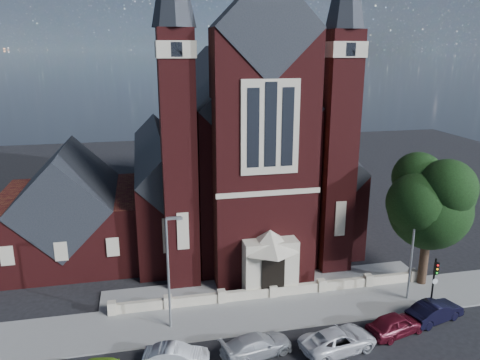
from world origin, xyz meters
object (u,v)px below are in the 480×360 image
(car_navy, at_px, (435,311))
(car_silver_b, at_px, (257,345))
(car_dark_red, at_px, (396,324))
(traffic_signal, at_px, (435,277))
(street_tree, at_px, (434,204))
(parish_hall, at_px, (70,214))
(street_lamp_left, at_px, (169,267))
(street_lamp_right, at_px, (414,244))
(church, at_px, (231,151))
(car_silver_a, at_px, (176,356))
(car_white_suv, at_px, (338,340))

(car_navy, bearing_deg, car_silver_b, 78.65)
(car_dark_red, bearing_deg, car_navy, -91.32)
(car_navy, bearing_deg, car_dark_red, 87.99)
(traffic_signal, bearing_deg, street_tree, 64.05)
(parish_hall, distance_m, street_lamp_left, 16.18)
(street_tree, relative_size, street_lamp_right, 1.32)
(traffic_signal, distance_m, car_dark_red, 5.20)
(church, bearing_deg, street_lamp_left, -112.66)
(car_silver_b, distance_m, car_dark_red, 9.66)
(traffic_signal, relative_size, car_dark_red, 0.92)
(traffic_signal, distance_m, car_navy, 2.46)
(car_silver_a, bearing_deg, street_lamp_left, 10.64)
(street_lamp_right, relative_size, car_silver_b, 1.74)
(street_lamp_right, distance_m, car_silver_b, 14.19)
(street_lamp_left, relative_size, car_white_suv, 1.60)
(street_lamp_left, relative_size, car_silver_a, 2.04)
(car_silver_b, xyz_separation_m, car_white_suv, (5.19, -0.63, 0.03))
(church, relative_size, traffic_signal, 8.72)
(parish_hall, relative_size, car_silver_a, 3.08)
(parish_hall, distance_m, car_navy, 31.47)
(street_lamp_left, bearing_deg, car_white_suv, -24.89)
(car_dark_red, height_order, car_navy, car_dark_red)
(car_white_suv, bearing_deg, traffic_signal, -81.47)
(church, relative_size, car_silver_b, 7.49)
(church, xyz_separation_m, street_tree, (12.60, -17.23, -1.23))
(street_lamp_right, distance_m, traffic_signal, 2.71)
(street_lamp_left, xyz_separation_m, car_white_suv, (10.17, -4.72, -3.90))
(car_silver_a, xyz_separation_m, car_silver_b, (5.00, -0.00, 0.02))
(car_white_suv, bearing_deg, street_tree, -69.39)
(church, height_order, car_navy, church)
(church, xyz_separation_m, car_white_suv, (2.26, -23.66, -7.48))
(parish_hall, xyz_separation_m, car_silver_b, (13.08, -18.09, -3.33))
(street_lamp_right, xyz_separation_m, car_silver_a, (-18.02, -4.09, -3.95))
(car_white_suv, xyz_separation_m, car_dark_red, (4.47, 0.82, 0.04))
(street_lamp_left, distance_m, car_silver_b, 7.55)
(parish_hall, bearing_deg, car_white_suv, -45.71)
(parish_hall, height_order, street_lamp_right, parish_hall)
(street_lamp_left, height_order, car_navy, street_lamp_left)
(parish_hall, height_order, car_navy, parish_hall)
(car_silver_a, bearing_deg, traffic_signal, -71.53)
(church, xyz_separation_m, parish_hall, (-16.00, -4.94, -4.17))
(street_lamp_left, bearing_deg, car_silver_b, -39.36)
(car_silver_a, relative_size, car_silver_b, 0.85)
(street_lamp_right, xyz_separation_m, car_dark_red, (-3.36, -3.90, -3.86))
(street_lamp_right, relative_size, car_silver_a, 2.04)
(street_tree, bearing_deg, car_white_suv, -148.12)
(parish_hall, relative_size, street_lamp_left, 1.51)
(street_lamp_right, bearing_deg, church, 118.04)
(church, xyz_separation_m, car_navy, (10.27, -21.96, -7.46))
(street_lamp_right, relative_size, car_navy, 1.83)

